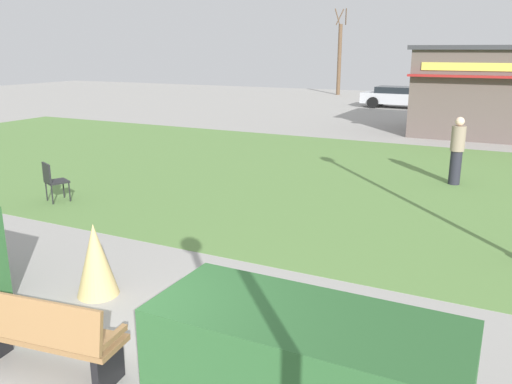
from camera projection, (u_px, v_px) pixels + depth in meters
lawn_patch at (365, 182)px, 13.39m from camera, size 36.00×12.00×0.01m
park_bench at (41, 335)px, 5.31m from camera, size 1.75×0.74×0.95m
hedge_right at (304, 379)px, 4.39m from camera, size 2.60×1.10×1.20m
ornamental_grass_behind_left at (96, 260)px, 7.11m from camera, size 0.57×0.57×1.03m
ornamental_grass_behind_right at (237, 308)px, 5.92m from camera, size 0.50×0.50×0.90m
cafe_chair_west at (52, 179)px, 11.49m from camera, size 0.58×0.58×0.89m
person_standing at (457, 150)px, 12.92m from camera, size 0.34×0.34×1.69m
parked_car_west_slot at (399, 97)px, 30.07m from camera, size 4.25×2.15×1.20m
parked_car_center_slot at (500, 100)px, 27.79m from camera, size 4.23×2.11×1.20m
tree_left_bg at (339, 58)px, 38.19m from camera, size 0.91×0.96×6.08m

